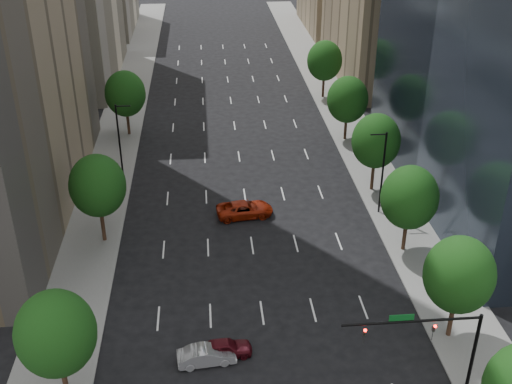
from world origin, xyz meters
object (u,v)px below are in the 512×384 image
object	(u,v)px
traffic_signal	(440,339)
car_silver	(207,355)
car_maroon	(225,348)
car_red_far	(245,209)

from	to	relation	value
traffic_signal	car_silver	bearing A→B (deg)	162.68
car_maroon	traffic_signal	bearing A→B (deg)	-116.09
car_silver	car_red_far	bearing A→B (deg)	-17.87
car_maroon	car_silver	world-z (taller)	car_silver
car_maroon	car_silver	size ratio (longest dim) A/B	0.95
car_maroon	car_red_far	size ratio (longest dim) A/B	0.71
traffic_signal	car_red_far	distance (m)	28.10
traffic_signal	car_red_far	world-z (taller)	traffic_signal
car_silver	traffic_signal	bearing A→B (deg)	-113.69
traffic_signal	car_maroon	size ratio (longest dim) A/B	2.25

